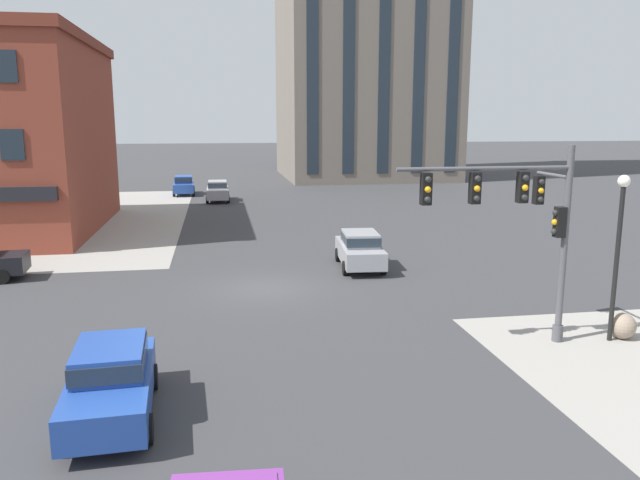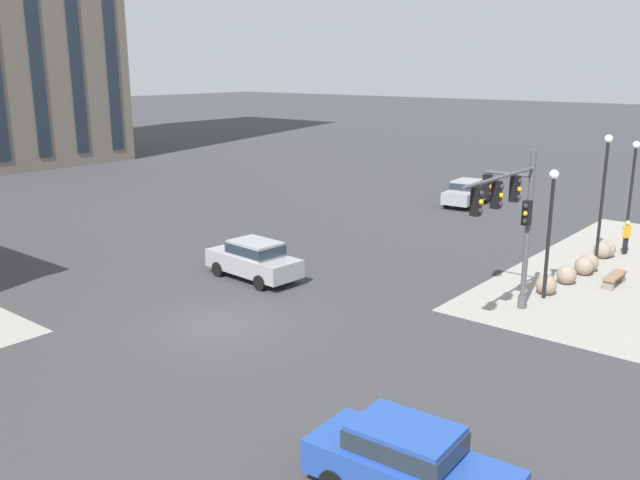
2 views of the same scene
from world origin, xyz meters
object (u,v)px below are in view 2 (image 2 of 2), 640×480
at_px(street_lamp_corner_far, 632,181).
at_px(car_main_northbound_near, 254,258).
at_px(bollard_sphere_curb_f, 602,250).
at_px(bench_near_signal, 614,278).
at_px(bollard_sphere_curb_e, 607,249).
at_px(street_lamp_corner_near, 550,218).
at_px(traffic_signal_main, 511,212).
at_px(car_main_southbound_far, 467,192).
at_px(bollard_sphere_curb_a, 546,285).
at_px(bollard_sphere_curb_b, 566,275).
at_px(bollard_sphere_curb_d, 589,263).
at_px(pedestrian_near_bench, 626,235).
at_px(bollard_sphere_curb_c, 584,266).
at_px(street_lamp_mid_sidewalk, 604,184).
at_px(car_main_northbound_far, 409,461).

relative_size(street_lamp_corner_far, car_main_northbound_near, 1.17).
distance_m(bollard_sphere_curb_f, bench_near_signal, 4.28).
height_order(bollard_sphere_curb_e, street_lamp_corner_near, street_lamp_corner_near).
distance_m(traffic_signal_main, car_main_southbound_far, 20.50).
xyz_separation_m(bollard_sphere_curb_a, car_main_northbound_near, (-5.88, 10.42, 0.51)).
relative_size(street_lamp_corner_near, car_main_southbound_far, 1.12).
relative_size(bollard_sphere_curb_b, street_lamp_corner_near, 0.16).
relative_size(bollard_sphere_curb_d, pedestrian_near_bench, 0.49).
bearing_deg(bollard_sphere_curb_a, car_main_northbound_near, 119.46).
xyz_separation_m(bollard_sphere_curb_c, street_lamp_mid_sidewalk, (2.43, 0.25, 3.24)).
xyz_separation_m(street_lamp_corner_near, car_main_southbound_far, (14.58, 10.86, -2.29)).
bearing_deg(street_lamp_corner_far, traffic_signal_main, 177.69).
xyz_separation_m(bollard_sphere_curb_a, bollard_sphere_curb_c, (3.59, -0.29, 0.00)).
bearing_deg(bollard_sphere_curb_a, bollard_sphere_curb_d, -3.82).
height_order(bollard_sphere_curb_a, bollard_sphere_curb_f, same).
relative_size(pedestrian_near_bench, car_main_northbound_near, 0.37).
bearing_deg(street_lamp_corner_near, bollard_sphere_curb_b, -0.95).
xyz_separation_m(bollard_sphere_curb_d, bollard_sphere_curb_e, (2.86, 0.11, 0.00)).
height_order(bollard_sphere_curb_a, car_main_southbound_far, car_main_southbound_far).
height_order(bollard_sphere_curb_f, street_lamp_corner_far, street_lamp_corner_far).
bearing_deg(pedestrian_near_bench, bollard_sphere_curb_d, 174.20).
distance_m(bollard_sphere_curb_a, bollard_sphere_curb_e, 7.11).
xyz_separation_m(bollard_sphere_curb_b, car_main_northbound_far, (-16.55, -2.61, 0.51)).
bearing_deg(bollard_sphere_curb_d, bollard_sphere_curb_f, 4.74).
relative_size(traffic_signal_main, car_main_northbound_near, 1.31).
height_order(car_main_northbound_near, car_main_southbound_far, same).
bearing_deg(car_main_northbound_near, car_main_southbound_far, 0.96).
relative_size(street_lamp_corner_far, car_main_southbound_far, 1.17).
bearing_deg(car_main_northbound_near, car_main_northbound_far, -123.77).
relative_size(bollard_sphere_curb_b, car_main_northbound_far, 0.18).
height_order(pedestrian_near_bench, car_main_northbound_far, car_main_northbound_far).
distance_m(bollard_sphere_curb_d, car_main_southbound_far, 14.80).
bearing_deg(street_lamp_mid_sidewalk, bollard_sphere_curb_b, -178.63).
bearing_deg(traffic_signal_main, car_main_northbound_far, -165.04).
bearing_deg(street_lamp_corner_near, bench_near_signal, -26.32).
relative_size(bollard_sphere_curb_d, bollard_sphere_curb_e, 1.00).
bearing_deg(car_main_northbound_far, bollard_sphere_curb_a, 10.63).
relative_size(traffic_signal_main, bench_near_signal, 3.29).
height_order(bollard_sphere_curb_f, car_main_northbound_near, car_main_northbound_near).
xyz_separation_m(bollard_sphere_curb_e, street_lamp_corner_far, (2.84, -0.07, 2.92)).
height_order(bollard_sphere_curb_b, car_main_southbound_far, car_main_southbound_far).
height_order(traffic_signal_main, car_main_northbound_far, traffic_signal_main).
distance_m(pedestrian_near_bench, car_main_northbound_near, 17.98).
bearing_deg(street_lamp_mid_sidewalk, car_main_northbound_far, -172.54).
xyz_separation_m(bollard_sphere_curb_f, street_lamp_corner_near, (-7.29, -0.03, 2.80)).
height_order(traffic_signal_main, bollard_sphere_curb_b, traffic_signal_main).
distance_m(bollard_sphere_curb_a, bollard_sphere_curb_c, 3.60).
relative_size(bollard_sphere_curb_a, car_main_northbound_far, 0.18).
relative_size(bollard_sphere_curb_b, car_main_northbound_near, 0.18).
relative_size(bollard_sphere_curb_c, street_lamp_corner_near, 0.16).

